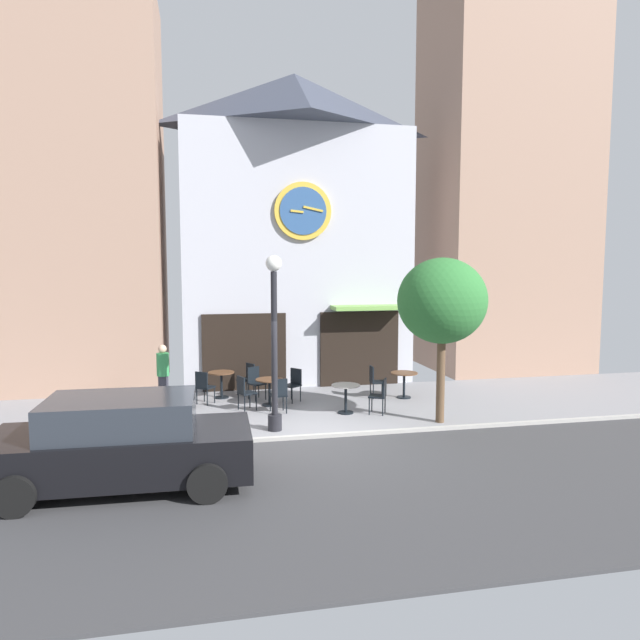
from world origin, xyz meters
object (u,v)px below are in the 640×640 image
(cafe_chair_near_tree, at_px, (375,379))
(cafe_chair_near_lamp, at_px, (204,385))
(cafe_table_center, at_px, (221,379))
(cafe_chair_by_entrance, at_px, (244,390))
(cafe_table_near_door, at_px, (346,393))
(cafe_chair_under_awning, at_px, (255,380))
(street_tree, at_px, (442,302))
(cafe_table_center_right, at_px, (404,379))
(cafe_chair_curbside, at_px, (381,393))
(cafe_table_rightmost, at_px, (269,386))
(cafe_chair_mid_row, at_px, (279,393))
(pedestrian_green, at_px, (163,375))
(cafe_chair_left_end, at_px, (294,382))
(cafe_chair_facing_street, at_px, (248,376))
(street_lamp, at_px, (274,343))
(parked_car_black, at_px, (122,443))

(cafe_chair_near_tree, bearing_deg, cafe_chair_near_lamp, 177.60)
(cafe_table_center, relative_size, cafe_chair_by_entrance, 0.82)
(cafe_table_near_door, height_order, cafe_chair_under_awning, cafe_chair_under_awning)
(street_tree, bearing_deg, cafe_table_near_door, 147.96)
(street_tree, height_order, cafe_table_center_right, street_tree)
(cafe_chair_under_awning, relative_size, cafe_chair_curbside, 1.00)
(cafe_table_rightmost, distance_m, cafe_chair_by_entrance, 0.81)
(cafe_table_rightmost, relative_size, cafe_chair_by_entrance, 0.82)
(cafe_table_center_right, bearing_deg, cafe_chair_mid_row, -165.42)
(cafe_chair_mid_row, relative_size, pedestrian_green, 0.54)
(cafe_chair_curbside, bearing_deg, cafe_table_center_right, 52.44)
(cafe_chair_mid_row, height_order, cafe_chair_curbside, same)
(cafe_table_center, height_order, cafe_table_near_door, cafe_table_center)
(cafe_chair_left_end, distance_m, cafe_chair_near_lamp, 2.43)
(cafe_table_rightmost, distance_m, cafe_chair_curbside, 3.01)
(cafe_table_near_door, xyz_separation_m, pedestrian_green, (-4.56, 1.53, 0.34))
(cafe_table_center_right, distance_m, cafe_chair_near_lamp, 5.55)
(cafe_table_center_right, bearing_deg, cafe_chair_facing_street, 163.10)
(cafe_table_center, height_order, cafe_chair_near_lamp, cafe_chair_near_lamp)
(cafe_chair_near_tree, bearing_deg, street_tree, -73.92)
(cafe_chair_near_tree, xyz_separation_m, cafe_chair_facing_street, (-3.49, 1.12, 0.00))
(street_tree, height_order, cafe_chair_mid_row, street_tree)
(street_lamp, bearing_deg, cafe_chair_near_lamp, 119.47)
(cafe_table_near_door, distance_m, pedestrian_green, 4.82)
(street_tree, height_order, cafe_chair_curbside, street_tree)
(street_lamp, height_order, pedestrian_green, street_lamp)
(cafe_chair_under_awning, bearing_deg, parked_car_black, -115.34)
(street_tree, height_order, cafe_table_near_door, street_tree)
(cafe_chair_under_awning, height_order, cafe_chair_facing_street, same)
(street_tree, height_order, cafe_chair_near_tree, street_tree)
(cafe_table_center, xyz_separation_m, parked_car_black, (-1.86, -6.22, 0.23))
(street_tree, bearing_deg, cafe_chair_near_lamp, 152.19)
(cafe_chair_left_end, xyz_separation_m, parked_car_black, (-3.80, -5.42, 0.23))
(cafe_chair_under_awning, height_order, cafe_chair_near_tree, same)
(cafe_table_center, height_order, cafe_chair_left_end, cafe_chair_left_end)
(cafe_chair_near_tree, relative_size, parked_car_black, 0.21)
(cafe_table_center, height_order, cafe_chair_by_entrance, cafe_chair_by_entrance)
(cafe_chair_near_lamp, relative_size, pedestrian_green, 0.54)
(cafe_chair_left_end, height_order, cafe_chair_curbside, same)
(cafe_chair_curbside, distance_m, cafe_chair_facing_street, 4.21)
(cafe_chair_near_lamp, bearing_deg, parked_car_black, -103.86)
(pedestrian_green, xyz_separation_m, parked_car_black, (-0.33, -5.43, -0.10))
(pedestrian_green, bearing_deg, cafe_chair_under_awning, 10.62)
(street_lamp, distance_m, cafe_chair_under_awning, 3.45)
(street_tree, distance_m, cafe_table_center, 6.61)
(cafe_chair_left_end, xyz_separation_m, cafe_chair_near_tree, (2.31, -0.06, 0.00))
(cafe_chair_near_lamp, bearing_deg, cafe_chair_curbside, -23.78)
(street_tree, xyz_separation_m, cafe_chair_by_entrance, (-4.50, 2.04, -2.36))
(street_lamp, distance_m, cafe_chair_facing_street, 4.00)
(cafe_table_near_door, bearing_deg, pedestrian_green, 161.48)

